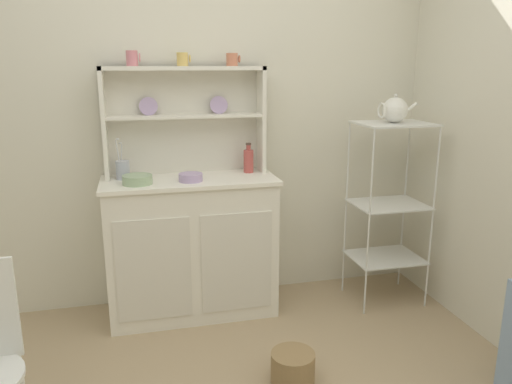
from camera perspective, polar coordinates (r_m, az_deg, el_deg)
name	(u,v)px	position (r m, az deg, el deg)	size (l,w,h in m)	color
wall_back	(181,111)	(3.19, -8.58, 9.22)	(3.84, 0.05, 2.50)	silver
hutch_cabinet	(192,245)	(3.12, -7.39, -6.05)	(1.04, 0.45, 0.87)	white
hutch_shelf_unit	(184,112)	(3.10, -8.23, 9.12)	(0.97, 0.18, 0.65)	silver
bakers_rack	(389,195)	(3.29, 15.03, -0.31)	(0.45, 0.36, 1.18)	silver
floor_basket	(293,367)	(2.61, 4.24, -19.44)	(0.22, 0.22, 0.16)	#93754C
cup_rose_0	(132,58)	(3.03, -14.01, 14.67)	(0.08, 0.07, 0.09)	#D17A84
cup_gold_1	(183,59)	(3.05, -8.41, 14.84)	(0.08, 0.07, 0.08)	#DBB760
cup_terracotta_2	(232,60)	(3.09, -2.74, 14.94)	(0.08, 0.07, 0.08)	#C67556
bowl_mixing_large	(137,180)	(2.90, -13.46, 1.39)	(0.17, 0.17, 0.05)	#9EB78E
bowl_floral_medium	(191,177)	(2.92, -7.51, 1.68)	(0.14, 0.14, 0.05)	#B79ECC
jam_bottle	(249,160)	(3.13, -0.86, 3.66)	(0.06, 0.06, 0.19)	#B74C47
utensil_jar	(123,169)	(3.05, -15.05, 2.51)	(0.08, 0.08, 0.25)	#B2B7C6
porcelain_teapot	(395,110)	(3.20, 15.63, 9.06)	(0.25, 0.16, 0.18)	white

